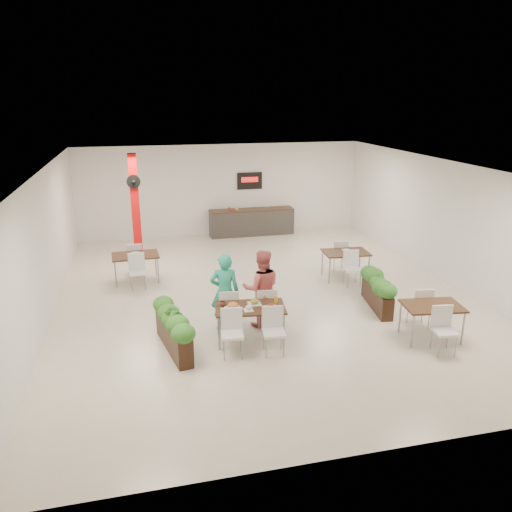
{
  "coord_description": "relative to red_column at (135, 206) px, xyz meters",
  "views": [
    {
      "loc": [
        -2.9,
        -11.29,
        4.8
      ],
      "look_at": [
        -0.23,
        -0.15,
        1.1
      ],
      "focal_mm": 35.0,
      "sensor_mm": 36.0,
      "label": 1
    }
  ],
  "objects": [
    {
      "name": "red_column",
      "position": [
        0.0,
        0.0,
        0.0
      ],
      "size": [
        0.4,
        0.41,
        3.2
      ],
      "color": "red",
      "rests_on": "ground"
    },
    {
      "name": "side_table_a",
      "position": [
        -0.09,
        -2.02,
        -1.01
      ],
      "size": [
        1.26,
        1.64,
        0.92
      ],
      "rotation": [
        0.0,
        0.0,
        0.05
      ],
      "color": "black",
      "rests_on": "ground"
    },
    {
      "name": "room_shell",
      "position": [
        3.0,
        -3.79,
        0.36
      ],
      "size": [
        10.1,
        12.1,
        3.22
      ],
      "color": "white",
      "rests_on": "ground"
    },
    {
      "name": "side_table_b",
      "position": [
        5.49,
        -3.08,
        -1.01
      ],
      "size": [
        1.27,
        1.65,
        0.92
      ],
      "rotation": [
        0.0,
        0.0,
        -0.08
      ],
      "color": "black",
      "rests_on": "ground"
    },
    {
      "name": "ground",
      "position": [
        3.0,
        -3.79,
        -1.64
      ],
      "size": [
        12.0,
        12.0,
        0.0
      ],
      "primitive_type": "plane",
      "color": "beige",
      "rests_on": "ground"
    },
    {
      "name": "service_counter",
      "position": [
        4.0,
        1.86,
        -1.15
      ],
      "size": [
        3.0,
        0.64,
        2.2
      ],
      "color": "#302E2B",
      "rests_on": "ground"
    },
    {
      "name": "planter_left",
      "position": [
        0.58,
        -6.11,
        -1.14
      ],
      "size": [
        0.67,
        1.81,
        0.95
      ],
      "rotation": [
        0.0,
        0.0,
        1.76
      ],
      "color": "black",
      "rests_on": "ground"
    },
    {
      "name": "diner_woman",
      "position": [
        2.53,
        -5.44,
        -0.79
      ],
      "size": [
        0.91,
        0.75,
        1.71
      ],
      "primitive_type": "imported",
      "rotation": [
        0.0,
        0.0,
        3.01
      ],
      "color": "#DC6362",
      "rests_on": "ground"
    },
    {
      "name": "planter_right",
      "position": [
        5.41,
        -5.15,
        -1.16
      ],
      "size": [
        0.6,
        1.7,
        0.89
      ],
      "rotation": [
        0.0,
        0.0,
        1.42
      ],
      "color": "black",
      "rests_on": "ground"
    },
    {
      "name": "diner_man",
      "position": [
        1.73,
        -5.44,
        -0.8
      ],
      "size": [
        0.66,
        0.48,
        1.7
      ],
      "primitive_type": "imported",
      "rotation": [
        0.0,
        0.0,
        3.01
      ],
      "color": "teal",
      "rests_on": "ground"
    },
    {
      "name": "side_table_c",
      "position": [
        5.75,
        -6.87,
        -1.02
      ],
      "size": [
        1.26,
        1.66,
        0.92
      ],
      "rotation": [
        0.0,
        0.0,
        -0.13
      ],
      "color": "black",
      "rests_on": "ground"
    },
    {
      "name": "main_table",
      "position": [
        2.12,
        -6.09,
        -1.01
      ],
      "size": [
        1.49,
        1.76,
        0.92
      ],
      "rotation": [
        0.0,
        0.0,
        -0.13
      ],
      "color": "black",
      "rests_on": "ground"
    }
  ]
}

